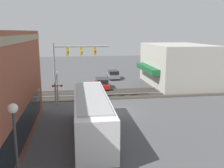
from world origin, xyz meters
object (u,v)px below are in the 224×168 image
(streetlamp, at_px, (16,149))
(parked_car_red, at_px, (102,83))
(city_bus, at_px, (91,114))
(crossing_signal, at_px, (57,86))
(pedestrian_near_bus, at_px, (108,109))
(parked_car_grey, at_px, (113,75))

(streetlamp, xyz_separation_m, parked_car_red, (24.99, -6.39, -2.40))
(city_bus, distance_m, streetlamp, 8.89)
(crossing_signal, distance_m, parked_car_red, 10.21)
(crossing_signal, xyz_separation_m, pedestrian_near_bus, (-4.78, -5.01, -1.39))
(streetlamp, height_order, parked_car_red, streetlamp)
(crossing_signal, bearing_deg, parked_car_red, -34.90)
(city_bus, relative_size, parked_car_grey, 2.58)
(parked_car_red, distance_m, parked_car_grey, 7.69)
(pedestrian_near_bus, bearing_deg, parked_car_red, -3.33)
(streetlamp, bearing_deg, parked_car_red, -14.34)
(city_bus, relative_size, parked_car_red, 2.34)
(pedestrian_near_bus, bearing_deg, crossing_signal, 46.37)
(parked_car_red, height_order, pedestrian_near_bus, pedestrian_near_bus)
(city_bus, height_order, parked_car_red, city_bus)
(city_bus, relative_size, crossing_signal, 2.96)
(parked_car_red, relative_size, parked_car_grey, 1.10)
(crossing_signal, relative_size, streetlamp, 0.74)
(pedestrian_near_bus, bearing_deg, streetlamp, 154.76)
(parked_car_grey, bearing_deg, pedestrian_near_bus, 170.01)
(parked_car_grey, bearing_deg, streetlamp, 164.05)
(city_bus, xyz_separation_m, streetlamp, (-7.95, 3.79, 1.22))
(pedestrian_near_bus, bearing_deg, parked_car_grey, -9.99)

